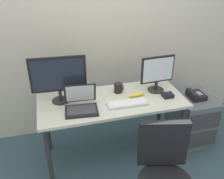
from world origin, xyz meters
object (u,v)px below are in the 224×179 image
object	(u,v)px
trackball_mouse	(168,95)
coffee_mug	(118,88)
monitor_side	(157,72)
keyboard	(128,103)
banana	(137,95)
laptop	(81,104)
file_cabinet	(191,118)
desk_phone	(196,95)
monitor_main	(58,77)

from	to	relation	value
trackball_mouse	coffee_mug	distance (m)	0.53
monitor_side	keyboard	xyz separation A→B (m)	(-0.40, -0.20, -0.21)
banana	trackball_mouse	bearing A→B (deg)	-16.75
laptop	monitor_side	bearing A→B (deg)	10.44
trackball_mouse	coffee_mug	xyz separation A→B (m)	(-0.47, 0.24, 0.03)
trackball_mouse	file_cabinet	bearing A→B (deg)	15.54
coffee_mug	banana	bearing A→B (deg)	-42.05
coffee_mug	file_cabinet	bearing A→B (deg)	-7.72
desk_phone	banana	bearing A→B (deg)	-179.49
file_cabinet	banana	xyz separation A→B (m)	(-0.73, -0.02, 0.45)
trackball_mouse	desk_phone	bearing A→B (deg)	13.71
keyboard	file_cabinet	bearing A→B (deg)	9.74
monitor_main	coffee_mug	world-z (taller)	monitor_main
monitor_main	monitor_side	world-z (taller)	monitor_main
desk_phone	trackball_mouse	distance (m)	0.44
coffee_mug	banana	distance (m)	0.22
monitor_side	trackball_mouse	distance (m)	0.27
trackball_mouse	banana	distance (m)	0.33
trackball_mouse	coffee_mug	world-z (taller)	coffee_mug
keyboard	coffee_mug	world-z (taller)	coffee_mug
monitor_side	keyboard	world-z (taller)	monitor_side
coffee_mug	laptop	bearing A→B (deg)	-152.74
desk_phone	trackball_mouse	size ratio (longest dim) A/B	1.82
monitor_main	laptop	bearing A→B (deg)	-48.21
file_cabinet	trackball_mouse	xyz separation A→B (m)	(-0.42, -0.12, 0.45)
keyboard	monitor_main	bearing A→B (deg)	159.08
coffee_mug	banana	size ratio (longest dim) A/B	0.56
monitor_side	file_cabinet	bearing A→B (deg)	-5.99
desk_phone	coffee_mug	distance (m)	0.91
desk_phone	laptop	size ratio (longest dim) A/B	0.60
desk_phone	keyboard	xyz separation A→B (m)	(-0.87, -0.13, 0.11)
file_cabinet	laptop	bearing A→B (deg)	-175.44
desk_phone	trackball_mouse	xyz separation A→B (m)	(-0.41, -0.10, 0.12)
monitor_side	banana	world-z (taller)	monitor_side
monitor_main	keyboard	distance (m)	0.73
laptop	trackball_mouse	xyz separation A→B (m)	(0.92, -0.01, -0.03)
banana	desk_phone	bearing A→B (deg)	0.51
file_cabinet	trackball_mouse	world-z (taller)	trackball_mouse
file_cabinet	monitor_side	xyz separation A→B (m)	(-0.48, 0.05, 0.65)
file_cabinet	trackball_mouse	size ratio (longest dim) A/B	5.43
laptop	trackball_mouse	bearing A→B (deg)	-0.65
file_cabinet	trackball_mouse	bearing A→B (deg)	-164.46
keyboard	trackball_mouse	xyz separation A→B (m)	(0.46, 0.03, 0.01)
monitor_side	laptop	xyz separation A→B (m)	(-0.85, -0.16, -0.17)
monitor_main	trackball_mouse	size ratio (longest dim) A/B	4.97
keyboard	banana	xyz separation A→B (m)	(0.14, 0.13, 0.01)
monitor_side	keyboard	distance (m)	0.49
banana	monitor_side	bearing A→B (deg)	16.28
file_cabinet	desk_phone	xyz separation A→B (m)	(-0.01, -0.02, 0.33)
laptop	banana	size ratio (longest dim) A/B	1.76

